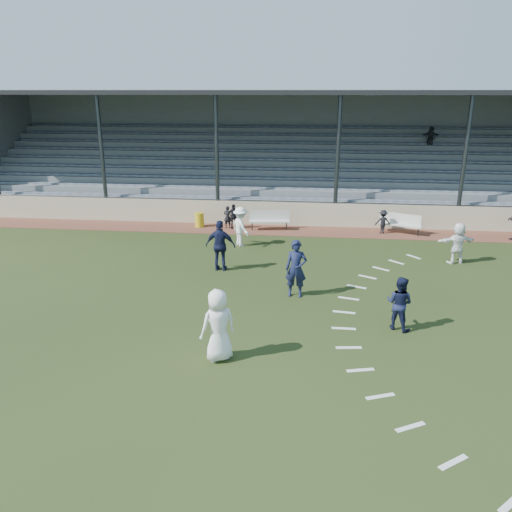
# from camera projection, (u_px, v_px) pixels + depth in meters

# --- Properties ---
(ground) EXTENTS (90.00, 90.00, 0.00)m
(ground) POSITION_uv_depth(u_px,v_px,m) (247.00, 324.00, 14.80)
(ground) COLOR #253314
(ground) RESTS_ON ground
(cinder_track) EXTENTS (34.00, 2.00, 0.02)m
(cinder_track) POSITION_uv_depth(u_px,v_px,m) (274.00, 230.00, 24.70)
(cinder_track) COLOR brown
(cinder_track) RESTS_ON ground
(retaining_wall) EXTENTS (34.00, 0.18, 1.20)m
(retaining_wall) POSITION_uv_depth(u_px,v_px,m) (275.00, 214.00, 25.50)
(retaining_wall) COLOR beige
(retaining_wall) RESTS_ON ground
(bench_left) EXTENTS (2.04, 0.71, 0.95)m
(bench_left) POSITION_uv_depth(u_px,v_px,m) (270.00, 218.00, 24.63)
(bench_left) COLOR silver
(bench_left) RESTS_ON cinder_track
(bench_right) EXTENTS (1.99, 1.24, 0.95)m
(bench_right) POSITION_uv_depth(u_px,v_px,m) (400.00, 222.00, 24.00)
(bench_right) COLOR silver
(bench_right) RESTS_ON cinder_track
(trash_bin) EXTENTS (0.45, 0.45, 0.72)m
(trash_bin) POSITION_uv_depth(u_px,v_px,m) (200.00, 220.00, 25.20)
(trash_bin) COLOR gold
(trash_bin) RESTS_ON cinder_track
(football) EXTENTS (0.20, 0.20, 0.20)m
(football) POSITION_uv_depth(u_px,v_px,m) (213.00, 355.00, 12.85)
(football) COLOR #C4530B
(football) RESTS_ON ground
(player_white_lead) EXTENTS (1.11, 1.02, 1.90)m
(player_white_lead) POSITION_uv_depth(u_px,v_px,m) (218.00, 325.00, 12.58)
(player_white_lead) COLOR white
(player_white_lead) RESTS_ON ground
(player_navy_lead) EXTENTS (0.73, 0.49, 1.95)m
(player_navy_lead) POSITION_uv_depth(u_px,v_px,m) (296.00, 269.00, 16.51)
(player_navy_lead) COLOR #141939
(player_navy_lead) RESTS_ON ground
(player_navy_mid) EXTENTS (0.97, 0.92, 1.59)m
(player_navy_mid) POSITION_uv_depth(u_px,v_px,m) (399.00, 303.00, 14.26)
(player_navy_mid) COLOR #141939
(player_navy_mid) RESTS_ON ground
(player_white_wing) EXTENTS (1.21, 1.29, 1.75)m
(player_white_wing) POSITION_uv_depth(u_px,v_px,m) (241.00, 227.00, 22.00)
(player_white_wing) COLOR white
(player_white_wing) RESTS_ON ground
(player_navy_wing) EXTENTS (1.17, 0.54, 1.96)m
(player_navy_wing) POSITION_uv_depth(u_px,v_px,m) (220.00, 246.00, 18.94)
(player_navy_wing) COLOR #141939
(player_navy_wing) RESTS_ON ground
(player_white_back) EXTENTS (1.61, 0.87, 1.66)m
(player_white_back) POSITION_uv_depth(u_px,v_px,m) (458.00, 243.00, 19.78)
(player_white_back) COLOR white
(player_white_back) RESTS_ON ground
(sub_left_near) EXTENTS (0.45, 0.34, 1.12)m
(sub_left_near) POSITION_uv_depth(u_px,v_px,m) (228.00, 217.00, 24.90)
(sub_left_near) COLOR black
(sub_left_near) RESTS_ON cinder_track
(sub_left_far) EXTENTS (0.76, 0.39, 1.24)m
(sub_left_far) POSITION_uv_depth(u_px,v_px,m) (234.00, 216.00, 24.75)
(sub_left_far) COLOR black
(sub_left_far) RESTS_ON cinder_track
(sub_right) EXTENTS (0.77, 0.47, 1.14)m
(sub_right) POSITION_uv_depth(u_px,v_px,m) (383.00, 222.00, 23.97)
(sub_right) COLOR black
(sub_right) RESTS_ON cinder_track
(grandstand) EXTENTS (34.60, 9.00, 6.61)m
(grandstand) POSITION_uv_depth(u_px,v_px,m) (282.00, 169.00, 29.44)
(grandstand) COLOR slate
(grandstand) RESTS_ON ground
(penalty_arc) EXTENTS (3.89, 14.63, 0.01)m
(penalty_arc) POSITION_uv_depth(u_px,v_px,m) (388.00, 331.00, 14.36)
(penalty_arc) COLOR white
(penalty_arc) RESTS_ON ground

